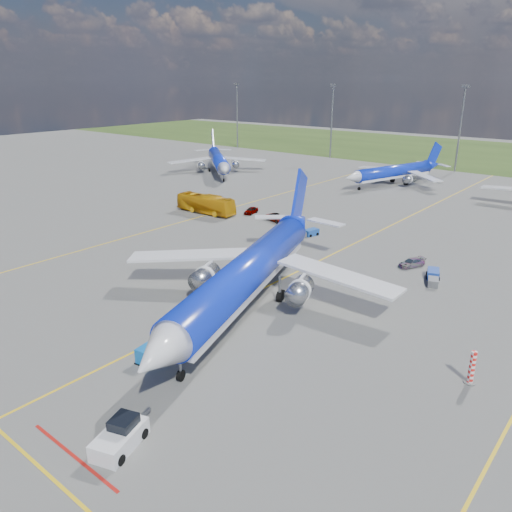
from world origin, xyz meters
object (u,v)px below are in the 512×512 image
Objects in this scene: bg_jet_nnw at (393,185)px; service_car_b at (277,218)px; service_car_a at (251,210)px; bg_jet_nw at (219,173)px; pushback_tug at (121,436)px; service_car_c at (412,263)px; baggage_tug_w at (433,277)px; apron_bus at (206,204)px; baggage_tug_c at (307,233)px; main_airliner at (248,307)px; warning_post at (472,367)px; uld_container at (148,355)px.

bg_jet_nnw is 44.12m from service_car_b.
bg_jet_nnw is at bearing 67.01° from service_car_a.
service_car_a is (34.74, -27.79, 0.63)m from bg_jet_nw.
pushback_tug is (24.94, -97.37, 0.81)m from bg_jet_nnw.
pushback_tug is 46.67m from service_car_c.
service_car_b is 33.56m from baggage_tug_w.
pushback_tug is 0.48× the size of apron_bus.
pushback_tug is 52.19m from baggage_tug_c.
baggage_tug_w is (32.14, -9.67, -0.16)m from service_car_b.
bg_jet_nw is 83.41m from baggage_tug_w.
bg_jet_nnw is 76.71m from main_airliner.
baggage_tug_w is (4.12, -3.03, -0.05)m from service_car_c.
apron_bus reaches higher than baggage_tug_w.
bg_jet_nnw is 8.73× the size of service_car_c.
bg_jet_nw reaches higher than warning_post.
uld_container is (-7.27, 8.26, -0.09)m from pushback_tug.
bg_jet_nnw is at bearing 92.58° from uld_container.
main_airliner is at bearing -142.84° from baggage_tug_w.
warning_post is 103.32m from bg_jet_nw.
service_car_b is at bearing -77.18° from apron_bus.
main_airliner is 28.30m from baggage_tug_c.
main_airliner is 7.72× the size of pushback_tug.
warning_post is 0.07× the size of main_airliner.
pushback_tug is at bearing -143.06° from apron_bus.
service_car_c is 0.82× the size of baggage_tug_c.
main_airliner is 12.47× the size of service_car_a.
pushback_tug is at bearing -125.08° from warning_post.
warning_post reaches higher than service_car_c.
uld_container is at bearing -130.69° from baggage_tug_w.
service_car_c is at bearing 50.96° from main_airliner.
uld_container is 49.05m from service_car_b.
bg_jet_nw is 78.36m from service_car_c.
bg_jet_nw is 85.18m from main_airliner.
warning_post is 24.04m from main_airliner.
apron_bus is at bearing 155.42° from warning_post.
service_car_c is at bearing -96.34° from apron_bus.
baggage_tug_c is at bearing -81.96° from bg_jet_nw.
uld_container is at bearing -138.88° from service_car_b.
pushback_tug is at bearing -99.26° from bg_jet_nw.
warning_post is 0.08× the size of bg_jet_nw.
warning_post is at bearing -117.14° from apron_bus.
bg_jet_nw is 44.49m from service_car_a.
warning_post is at bearing -43.25° from service_car_a.
service_car_b is at bearing 145.14° from warning_post.
baggage_tug_w is 23.54m from baggage_tug_c.
uld_container is 42.17m from baggage_tug_c.
service_car_a is at bearing 148.15° from warning_post.
uld_container is 0.49× the size of service_car_a.
bg_jet_nnw is 18.94× the size of uld_container.
bg_jet_nw is at bearing 37.65° from apron_bus.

